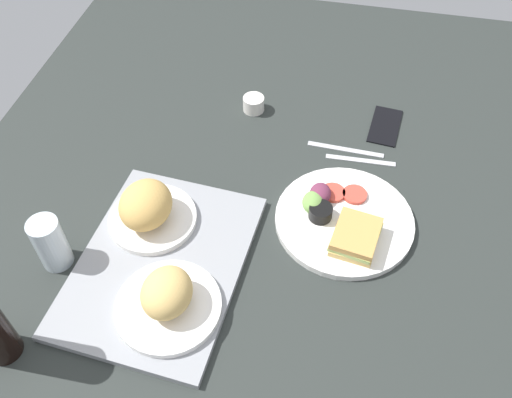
{
  "coord_description": "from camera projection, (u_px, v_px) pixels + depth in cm",
  "views": [
    {
      "loc": [
        -74.36,
        -13.21,
        95.92
      ],
      "look_at": [
        2.0,
        3.0,
        4.0
      ],
      "focal_mm": 38.32,
      "sensor_mm": 36.0,
      "label": 1
    }
  ],
  "objects": [
    {
      "name": "knife",
      "position": [
        346.0,
        149.0,
        1.36
      ],
      "size": [
        2.14,
        19.04,
        0.5
      ],
      "primitive_type": "cube",
      "rotation": [
        0.0,
        0.0,
        1.53
      ],
      "color": "#B7B7BC",
      "rests_on": "ground_plane"
    },
    {
      "name": "plate_with_salad",
      "position": [
        342.0,
        220.0,
        1.2
      ],
      "size": [
        30.65,
        30.65,
        5.4
      ],
      "color": "white",
      "rests_on": "ground_plane"
    },
    {
      "name": "ground_plane",
      "position": [
        267.0,
        223.0,
        1.23
      ],
      "size": [
        190.0,
        150.0,
        3.0
      ],
      "primitive_type": "cube",
      "color": "#282D2B"
    },
    {
      "name": "bread_plate_near",
      "position": [
        167.0,
        298.0,
        1.03
      ],
      "size": [
        20.72,
        20.72,
        9.04
      ],
      "color": "white",
      "rests_on": "serving_tray"
    },
    {
      "name": "espresso_cup",
      "position": [
        254.0,
        104.0,
        1.45
      ],
      "size": [
        5.6,
        5.6,
        4.0
      ],
      "primitive_type": "cylinder",
      "color": "silver",
      "rests_on": "ground_plane"
    },
    {
      "name": "fork",
      "position": [
        361.0,
        160.0,
        1.34
      ],
      "size": [
        1.99,
        17.04,
        0.5
      ],
      "primitive_type": "cube",
      "rotation": [
        0.0,
        0.0,
        1.61
      ],
      "color": "#B7B7BC",
      "rests_on": "ground_plane"
    },
    {
      "name": "serving_tray",
      "position": [
        161.0,
        264.0,
        1.13
      ],
      "size": [
        47.34,
        36.27,
        1.6
      ],
      "primitive_type": "cube",
      "rotation": [
        0.0,
        0.0,
        -0.07
      ],
      "color": "gray",
      "rests_on": "ground_plane"
    },
    {
      "name": "drinking_glass",
      "position": [
        50.0,
        243.0,
        1.1
      ],
      "size": [
        6.32,
        6.32,
        12.52
      ],
      "primitive_type": "cylinder",
      "color": "silver",
      "rests_on": "ground_plane"
    },
    {
      "name": "bread_plate_far",
      "position": [
        148.0,
        209.0,
        1.16
      ],
      "size": [
        19.18,
        19.18,
        10.16
      ],
      "color": "white",
      "rests_on": "serving_tray"
    },
    {
      "name": "cell_phone",
      "position": [
        385.0,
        125.0,
        1.42
      ],
      "size": [
        15.08,
        8.67,
        0.8
      ],
      "primitive_type": "cube",
      "rotation": [
        0.0,
        0.0,
        -0.11
      ],
      "color": "black",
      "rests_on": "ground_plane"
    }
  ]
}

